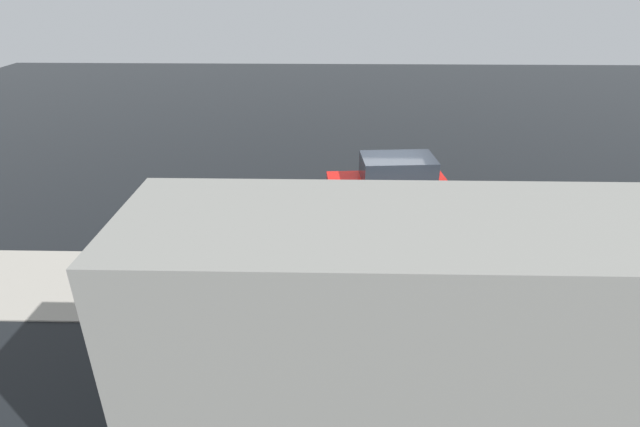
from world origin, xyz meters
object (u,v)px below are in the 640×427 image
(pedestrian, at_px, (225,234))
(moving_hatchback, at_px, (390,187))
(sign_post, at_px, (270,229))
(fire_hydrant, at_px, (256,252))

(pedestrian, bearing_deg, moving_hatchback, -146.22)
(moving_hatchback, height_order, sign_post, sign_post)
(moving_hatchback, distance_m, sign_post, 5.39)
(pedestrian, xyz_separation_m, sign_post, (-1.37, 0.85, 0.62))
(moving_hatchback, height_order, pedestrian, moving_hatchback)
(fire_hydrant, distance_m, pedestrian, 1.00)
(moving_hatchback, xyz_separation_m, pedestrian, (4.84, 3.24, -0.07))
(pedestrian, bearing_deg, sign_post, 148.35)
(moving_hatchback, distance_m, pedestrian, 5.83)
(sign_post, bearing_deg, moving_hatchback, -130.36)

